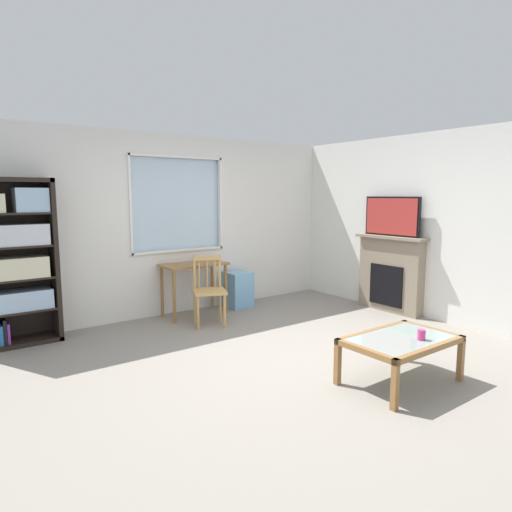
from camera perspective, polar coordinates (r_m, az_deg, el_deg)
The scene contains 11 objects.
ground at distance 4.75m, azimuth 2.98°, elevation -13.24°, with size 6.31×5.82×0.02m, color gray.
wall_back_with_window at distance 6.49m, azimuth -10.67°, elevation 3.55°, with size 5.31×0.15×2.53m.
wall_right at distance 6.53m, azimuth 21.86°, elevation 3.48°, with size 0.12×5.02×2.53m, color silver.
bookshelf at distance 5.68m, azimuth -28.75°, elevation -0.37°, with size 0.90×0.38×1.89m.
desk_under_window at distance 6.32m, azimuth -7.94°, elevation -2.07°, with size 0.91×0.48×0.75m.
wooden_chair at distance 5.88m, azimuth -6.06°, elevation -4.33°, with size 0.54×0.53×0.90m.
plastic_drawer_unit at distance 6.82m, azimuth -2.40°, elevation -4.28°, with size 0.35×0.40×0.54m, color #72ADDB.
fireplace at distance 6.80m, azimuth 16.80°, elevation -2.16°, with size 0.26×1.11×1.11m.
tv at distance 6.69m, azimuth 16.99°, elevation 4.88°, with size 0.06×0.90×0.56m.
coffee_table at distance 4.30m, azimuth 18.00°, elevation -10.59°, with size 1.02×0.66×0.42m.
sippy_cup at distance 4.27m, azimuth 20.39°, elevation -9.40°, with size 0.07×0.07×0.09m, color #DB3D84.
Camera 1 is at (-2.83, -3.42, 1.70)m, focal length 31.29 mm.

